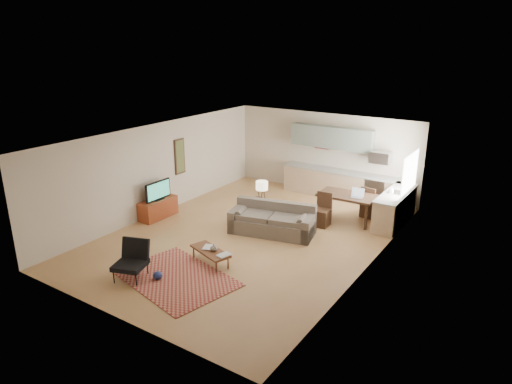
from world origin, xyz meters
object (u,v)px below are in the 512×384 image
Objects in this scene: armchair at (130,261)px; tv_credenza at (158,208)px; coffee_table at (210,257)px; dining_table at (346,208)px; console_table at (262,211)px; sofa at (272,219)px.

tv_credenza is at bearing 106.34° from armchair.
coffee_table is 1.84m from armchair.
dining_table reaches higher than coffee_table.
tv_credenza is at bearing 173.74° from coffee_table.
coffee_table is 1.33× the size of armchair.
console_table is at bearing 25.47° from tv_credenza.
console_table is (-0.64, 0.48, -0.06)m from sofa.
tv_credenza is (-2.12, 2.97, -0.14)m from armchair.
armchair is (-0.99, -1.53, 0.25)m from coffee_table.
sofa is at bearing 13.79° from tv_credenza.
console_table is at bearing 62.28° from armchair.
armchair is 4.33m from console_table.
armchair is at bearing -104.21° from coffee_table.
sofa is 2.09× the size of coffee_table.
dining_table is at bearing 87.62° from coffee_table.
console_table is (-0.35, 2.76, 0.18)m from coffee_table.
sofa is at bearing 52.22° from armchair.
dining_table is (4.72, 2.77, 0.12)m from tv_credenza.
armchair is 1.21× the size of console_table.
console_table reaches higher than coffee_table.
tv_credenza is 0.76× the size of dining_table.
coffee_table is at bearing -110.48° from sofa.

